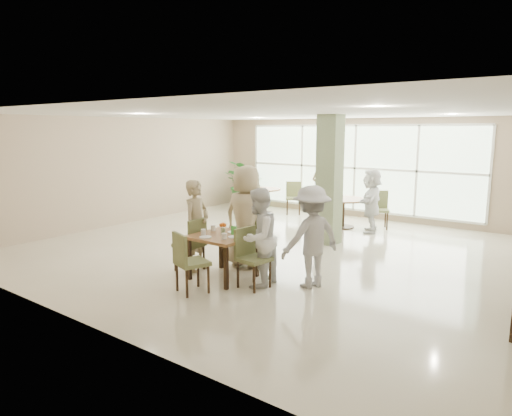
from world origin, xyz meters
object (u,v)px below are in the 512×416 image
Objects in this scene: adult_a at (324,201)px; teen_right at (259,238)px; main_table at (223,240)px; round_table_right at (343,205)px; adult_standing at (321,188)px; adult_b at (371,201)px; teen_standing at (311,237)px; round_table_left at (263,195)px; teen_left at (197,225)px; potted_plant at (246,184)px; teen_far at (246,216)px.

teen_right is at bearing -68.84° from adult_a.
main_table is 0.80× the size of round_table_right.
adult_standing is (-1.16, 0.95, 0.23)m from round_table_right.
adult_b is at bearing 153.22° from adult_standing.
teen_standing is (1.59, -4.40, 0.22)m from round_table_right.
adult_a is (-0.07, -0.91, 0.19)m from round_table_right.
adult_standing is at bearing -167.26° from teen_right.
round_table_left is 0.69× the size of adult_b.
adult_b is at bearing -146.25° from teen_standing.
teen_right reaches higher than main_table.
teen_right is (0.90, -4.87, 0.20)m from round_table_right.
teen_standing is at bearing -7.84° from adult_b.
teen_left is 5.83m from adult_standing.
teen_left is 3.95m from adult_a.
adult_standing is (1.66, 0.56, 0.26)m from round_table_left.
round_table_right is at bearing 92.35° from main_table.
adult_a is 2.16m from adult_standing.
teen_left is at bearing -95.66° from round_table_right.
teen_right reaches higher than round_table_left.
potted_plant is at bearing 161.13° from adult_a.
teen_standing is at bearing -85.30° from teen_left.
round_table_right is at bearing 93.10° from adult_a.
potted_plant is 0.81× the size of teen_far.
teen_standing is at bearing 164.49° from teen_far.
round_table_left is at bearing 119.59° from main_table.
teen_left is at bearing -59.53° from potted_plant.
teen_left is at bearing 45.74° from teen_far.
round_table_left is at bearing 20.17° from adult_standing.
round_table_left is 0.68× the size of adult_a.
adult_standing is (2.75, -0.03, 0.07)m from potted_plant.
teen_right is (3.72, -5.26, 0.23)m from round_table_left.
adult_standing reaches higher than teen_standing.
adult_b is at bearing -12.95° from potted_plant.
round_table_right is 4.03m from potted_plant.
adult_b is at bearing -6.92° from round_table_right.
round_table_left is 1.77m from adult_standing.
teen_far is at bearing -52.05° from potted_plant.
teen_far is at bearing 105.22° from adult_standing.
main_table is 4.92m from round_table_right.
adult_standing is at bearing -136.59° from adult_b.
adult_b is (-0.80, 4.31, -0.04)m from teen_standing.
round_table_right is 4.87m from teen_left.
teen_left reaches higher than main_table.
teen_right is 4.77m from adult_b.
round_table_left is 0.67× the size of teen_right.
main_table is at bearing -78.76° from adult_a.
teen_far is 1.19× the size of adult_a.
round_table_right is at bearing -14.15° from potted_plant.
teen_standing reaches higher than round_table_right.
adult_b is (0.59, 4.82, 0.12)m from main_table.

